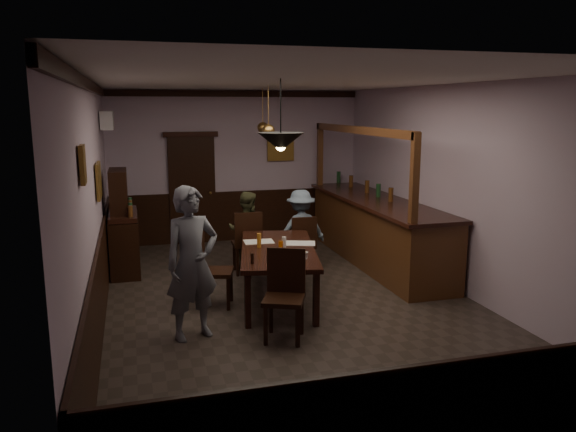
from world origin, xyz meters
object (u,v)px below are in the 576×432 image
object	(u,v)px
person_seated_left	(247,231)
person_standing	(192,263)
chair_near	(285,290)
dining_table	(278,252)
chair_side	(210,266)
chair_far_left	(247,240)
pendant_brass_mid	(268,131)
person_seated_right	(301,229)
coffee_cup	(305,255)
sideboard	(123,231)
bar_counter	(376,229)
soda_can	(281,245)
chair_far_right	(303,242)
pendant_iron	(281,142)
pendant_brass_far	(263,128)

from	to	relation	value
person_seated_left	person_standing	bearing A→B (deg)	93.71
chair_near	person_seated_left	xyz separation A→B (m)	(0.14, 2.90, 0.08)
dining_table	chair_side	bearing A→B (deg)	179.73
chair_side	person_standing	world-z (taller)	person_standing
person_seated_left	chair_far_left	bearing A→B (deg)	108.80
person_seated_left	pendant_brass_mid	distance (m)	1.69
dining_table	person_seated_right	distance (m)	1.61
chair_near	coffee_cup	distance (m)	0.82
chair_near	coffee_cup	bearing A→B (deg)	78.50
person_standing	chair_side	bearing A→B (deg)	51.84
person_standing	sideboard	world-z (taller)	person_standing
chair_far_left	pendant_brass_mid	xyz separation A→B (m)	(0.39, 0.12, 1.73)
dining_table	sideboard	world-z (taller)	sideboard
sideboard	bar_counter	size ratio (longest dim) A/B	0.40
soda_can	pendant_brass_mid	world-z (taller)	pendant_brass_mid
chair_far_right	bar_counter	bearing A→B (deg)	-166.17
bar_counter	pendant_iron	distance (m)	3.56
bar_counter	sideboard	bearing A→B (deg)	171.46
chair_far_left	chair_far_right	size ratio (longest dim) A/B	1.10
person_standing	pendant_brass_far	bearing A→B (deg)	45.24
chair_far_right	pendant_brass_far	distance (m)	2.37
dining_table	person_seated_left	xyz separation A→B (m)	(-0.12, 1.61, -0.03)
dining_table	person_standing	xyz separation A→B (m)	(-1.29, -1.00, 0.21)
person_seated_left	chair_far_right	bearing A→B (deg)	178.89
soda_can	pendant_brass_mid	distance (m)	2.16
person_seated_right	sideboard	size ratio (longest dim) A/B	0.79
chair_far_left	bar_counter	world-z (taller)	bar_counter
chair_far_right	person_seated_right	distance (m)	0.31
chair_side	coffee_cup	world-z (taller)	chair_side
pendant_brass_far	person_seated_left	bearing A→B (deg)	-116.70
chair_near	chair_side	size ratio (longest dim) A/B	1.03
chair_far_left	pendant_iron	size ratio (longest dim) A/B	1.22
dining_table	soda_can	bearing A→B (deg)	-84.49
coffee_cup	pendant_iron	size ratio (longest dim) A/B	0.09
person_seated_left	soda_can	xyz separation A→B (m)	(0.13, -1.72, 0.15)
person_seated_left	bar_counter	bearing A→B (deg)	-157.83
chair_near	person_seated_left	bearing A→B (deg)	110.76
coffee_cup	chair_far_left	bearing A→B (deg)	112.23
soda_can	pendant_brass_mid	size ratio (longest dim) A/B	0.15
coffee_cup	soda_can	size ratio (longest dim) A/B	0.67
person_seated_right	chair_far_right	bearing A→B (deg)	76.61
bar_counter	person_seated_left	bearing A→B (deg)	174.37
chair_far_left	chair_near	xyz separation A→B (m)	(-0.09, -2.62, 0.01)
sideboard	pendant_brass_mid	size ratio (longest dim) A/B	2.08
person_standing	pendant_brass_far	size ratio (longest dim) A/B	2.22
dining_table	chair_far_right	bearing A→B (deg)	58.11
chair_far_left	person_seated_right	size ratio (longest dim) A/B	0.78
pendant_brass_mid	chair_far_left	bearing A→B (deg)	-163.39
chair_far_left	soda_can	size ratio (longest dim) A/B	8.63
bar_counter	chair_side	bearing A→B (deg)	-155.74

